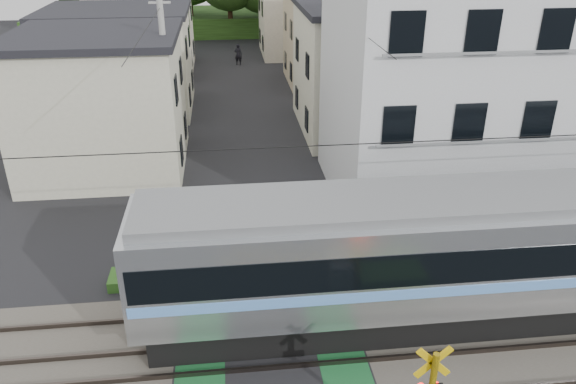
{
  "coord_description": "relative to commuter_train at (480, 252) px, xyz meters",
  "views": [
    {
      "loc": [
        -0.87,
        -11.72,
        10.68
      ],
      "look_at": [
        1.04,
        5.0,
        2.5
      ],
      "focal_mm": 35.0,
      "sensor_mm": 36.0,
      "label": 1
    }
  ],
  "objects": [
    {
      "name": "ground",
      "position": [
        -6.13,
        -1.2,
        -2.15
      ],
      "size": [
        120.0,
        120.0,
        0.0
      ],
      "primitive_type": "plane",
      "color": "black"
    },
    {
      "name": "track_bed",
      "position": [
        -6.13,
        -1.2,
        -2.11
      ],
      "size": [
        120.0,
        120.0,
        0.14
      ],
      "color": "#47423A",
      "rests_on": "ground"
    },
    {
      "name": "commuter_train",
      "position": [
        0.0,
        0.0,
        0.0
      ],
      "size": [
        19.57,
        3.08,
        4.07
      ],
      "color": "black",
      "rests_on": "ground"
    },
    {
      "name": "crossing_signal_far",
      "position": [
        -8.72,
        2.45,
        -1.44
      ],
      "size": [
        4.74,
        0.65,
        3.09
      ],
      "color": "yellow",
      "rests_on": "ground"
    },
    {
      "name": "apartment_block",
      "position": [
        2.37,
        8.29,
        2.51
      ],
      "size": [
        10.2,
        8.36,
        9.3
      ],
      "color": "silver",
      "rests_on": "ground"
    },
    {
      "name": "houses_row",
      "position": [
        -5.88,
        24.72,
        1.1
      ],
      "size": [
        22.07,
        31.35,
        6.8
      ],
      "color": "beige",
      "rests_on": "ground"
    },
    {
      "name": "catenary",
      "position": [
        -0.13,
        -1.17,
        1.55
      ],
      "size": [
        60.0,
        5.04,
        7.0
      ],
      "color": "#2D2D33",
      "rests_on": "ground"
    },
    {
      "name": "utility_poles",
      "position": [
        -7.18,
        21.81,
        1.93
      ],
      "size": [
        7.9,
        42.0,
        8.0
      ],
      "color": "#A5A5A0",
      "rests_on": "ground"
    },
    {
      "name": "pedestrian",
      "position": [
        -5.82,
        33.01,
        -1.3
      ],
      "size": [
        0.71,
        0.57,
        1.7
      ],
      "primitive_type": "imported",
      "rotation": [
        0.0,
        0.0,
        2.85
      ],
      "color": "black",
      "rests_on": "ground"
    },
    {
      "name": "weed_patches",
      "position": [
        -4.37,
        -1.29,
        -1.96
      ],
      "size": [
        10.25,
        8.8,
        0.4
      ],
      "color": "#2D5E1E",
      "rests_on": "ground"
    }
  ]
}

